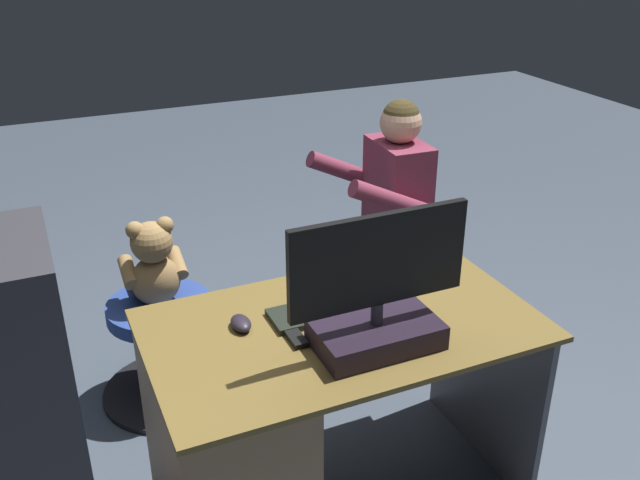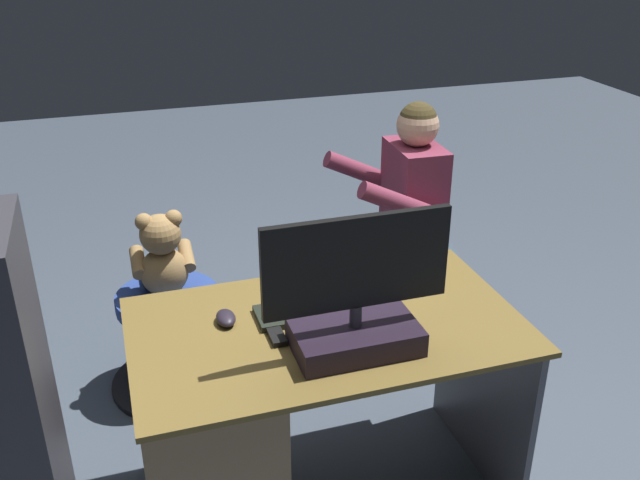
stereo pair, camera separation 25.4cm
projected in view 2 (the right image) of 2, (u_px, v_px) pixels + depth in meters
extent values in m
plane|color=#414C5A|center=(295.00, 421.00, 2.84)|extent=(10.00, 10.00, 0.00)
cube|color=brown|center=(327.00, 326.00, 2.19)|extent=(1.22, 0.71, 0.02)
cube|color=#90704E|center=(206.00, 442.00, 2.23)|extent=(0.39, 0.65, 0.70)
cube|color=#54545C|center=(482.00, 384.00, 2.50)|extent=(0.02, 0.64, 0.70)
cube|color=black|center=(355.00, 337.00, 2.05)|extent=(0.37, 0.22, 0.08)
cylinder|color=#333338|center=(356.00, 316.00, 2.02)|extent=(0.04, 0.04, 0.07)
cube|color=black|center=(357.00, 263.00, 1.94)|extent=(0.55, 0.02, 0.28)
cube|color=#19598C|center=(355.00, 260.00, 1.95)|extent=(0.50, 0.00, 0.25)
cube|color=black|center=(321.00, 309.00, 2.24)|extent=(0.42, 0.14, 0.02)
ellipsoid|color=#261F2B|center=(226.00, 318.00, 2.18)|extent=(0.06, 0.10, 0.04)
cylinder|color=white|center=(375.00, 279.00, 2.34)|extent=(0.07, 0.07, 0.10)
cube|color=black|center=(274.00, 332.00, 2.12)|extent=(0.05, 0.15, 0.02)
cube|color=silver|center=(344.00, 321.00, 2.17)|extent=(0.22, 0.30, 0.02)
cylinder|color=black|center=(176.00, 380.00, 3.07)|extent=(0.55, 0.55, 0.03)
cylinder|color=gray|center=(172.00, 343.00, 2.98)|extent=(0.04, 0.04, 0.36)
cylinder|color=#29418D|center=(167.00, 300.00, 2.89)|extent=(0.42, 0.42, 0.06)
ellipsoid|color=#A17C4C|center=(164.00, 272.00, 2.83)|extent=(0.19, 0.16, 0.20)
sphere|color=#A17C4C|center=(160.00, 234.00, 2.76)|extent=(0.16, 0.16, 0.16)
sphere|color=beige|center=(159.00, 230.00, 2.83)|extent=(0.06, 0.06, 0.06)
sphere|color=#A17C4C|center=(173.00, 218.00, 2.75)|extent=(0.07, 0.07, 0.07)
sphere|color=#A17C4C|center=(144.00, 222.00, 2.72)|extent=(0.07, 0.07, 0.07)
cylinder|color=#A17C4C|center=(186.00, 256.00, 2.87)|extent=(0.06, 0.15, 0.10)
cylinder|color=#A17C4C|center=(138.00, 262.00, 2.82)|extent=(0.06, 0.15, 0.10)
cylinder|color=#A17C4C|center=(175.00, 273.00, 2.97)|extent=(0.07, 0.12, 0.07)
cylinder|color=#A17C4C|center=(151.00, 276.00, 2.94)|extent=(0.07, 0.12, 0.07)
cylinder|color=black|center=(405.00, 332.00, 3.41)|extent=(0.53, 0.53, 0.03)
cylinder|color=gray|center=(407.00, 298.00, 3.33)|extent=(0.04, 0.04, 0.36)
cylinder|color=#3B505E|center=(410.00, 258.00, 3.23)|extent=(0.43, 0.43, 0.06)
cube|color=brown|center=(413.00, 200.00, 3.11)|extent=(0.21, 0.33, 0.51)
sphere|color=#DAA785|center=(418.00, 125.00, 2.96)|extent=(0.18, 0.18, 0.18)
sphere|color=#42371D|center=(418.00, 121.00, 2.95)|extent=(0.17, 0.17, 0.17)
cylinder|color=brown|center=(405.00, 205.00, 2.86)|extent=(0.41, 0.09, 0.24)
cylinder|color=brown|center=(366.00, 173.00, 3.20)|extent=(0.41, 0.09, 0.24)
cylinder|color=#404447|center=(384.00, 263.00, 3.08)|extent=(0.35, 0.12, 0.11)
cylinder|color=#404447|center=(346.00, 317.00, 3.14)|extent=(0.10, 0.10, 0.45)
cylinder|color=#404447|center=(368.00, 246.00, 3.23)|extent=(0.35, 0.12, 0.11)
cylinder|color=#404447|center=(332.00, 298.00, 3.29)|extent=(0.10, 0.10, 0.45)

